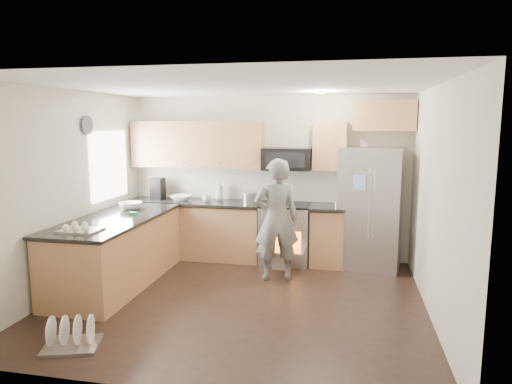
% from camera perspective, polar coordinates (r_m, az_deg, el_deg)
% --- Properties ---
extents(ground, '(4.50, 4.50, 0.00)m').
position_cam_1_polar(ground, '(5.81, -2.25, -13.37)').
color(ground, black).
rests_on(ground, ground).
extents(room_shell, '(4.54, 4.04, 2.62)m').
position_cam_1_polar(room_shell, '(5.44, -2.69, 3.31)').
color(room_shell, beige).
rests_on(room_shell, ground).
extents(back_cabinet_run, '(4.45, 0.64, 2.50)m').
position_cam_1_polar(back_cabinet_run, '(7.33, -3.49, -0.89)').
color(back_cabinet_run, '#AD7845').
rests_on(back_cabinet_run, ground).
extents(peninsula, '(0.96, 2.36, 1.03)m').
position_cam_1_polar(peninsula, '(6.50, -17.01, -7.03)').
color(peninsula, '#AD7845').
rests_on(peninsula, ground).
extents(stove_range, '(0.76, 0.97, 1.79)m').
position_cam_1_polar(stove_range, '(7.15, 3.70, -3.49)').
color(stove_range, '#B7B7BC').
rests_on(stove_range, ground).
extents(refrigerator, '(1.00, 0.84, 1.82)m').
position_cam_1_polar(refrigerator, '(7.05, 14.09, -1.95)').
color(refrigerator, '#B7B7BC').
rests_on(refrigerator, ground).
extents(person, '(0.71, 0.57, 1.70)m').
position_cam_1_polar(person, '(6.33, 2.59, -3.47)').
color(person, gray).
rests_on(person, ground).
extents(dish_rack, '(0.62, 0.55, 0.32)m').
position_cam_1_polar(dish_rack, '(5.03, -22.06, -16.62)').
color(dish_rack, '#B7B7BC').
rests_on(dish_rack, ground).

